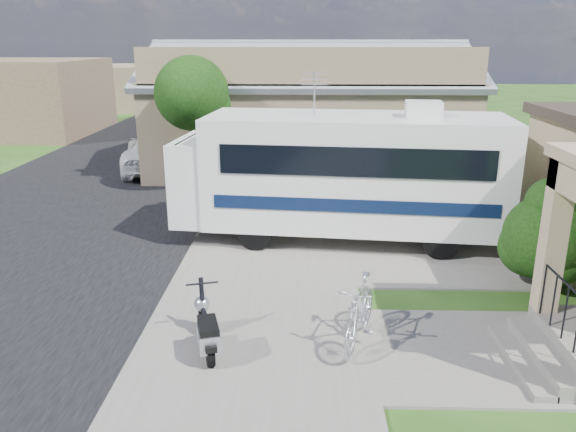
{
  "coord_description": "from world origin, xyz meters",
  "views": [
    {
      "loc": [
        -0.15,
        -9.33,
        5.02
      ],
      "look_at": [
        -0.5,
        2.5,
        1.3
      ],
      "focal_mm": 35.0,
      "sensor_mm": 36.0,
      "label": 1
    }
  ],
  "objects_px": {
    "pickup_truck": "(157,152)",
    "shrub": "(549,233)",
    "bicycle": "(360,315)",
    "garden_hose": "(527,336)",
    "van": "(187,122)",
    "motorhome": "(342,171)",
    "scooter": "(207,329)"
  },
  "relations": [
    {
      "from": "pickup_truck",
      "to": "shrub",
      "type": "bearing_deg",
      "value": 122.93
    },
    {
      "from": "bicycle",
      "to": "garden_hose",
      "type": "xyz_separation_m",
      "value": [
        2.96,
        0.24,
        -0.5
      ]
    },
    {
      "from": "van",
      "to": "bicycle",
      "type": "bearing_deg",
      "value": -66.21
    },
    {
      "from": "garden_hose",
      "to": "shrub",
      "type": "bearing_deg",
      "value": 62.97
    },
    {
      "from": "pickup_truck",
      "to": "van",
      "type": "bearing_deg",
      "value": -99.94
    },
    {
      "from": "van",
      "to": "garden_hose",
      "type": "bearing_deg",
      "value": -58.92
    },
    {
      "from": "bicycle",
      "to": "shrub",
      "type": "bearing_deg",
      "value": 49.62
    },
    {
      "from": "shrub",
      "to": "bicycle",
      "type": "relative_size",
      "value": 1.25
    },
    {
      "from": "shrub",
      "to": "garden_hose",
      "type": "relative_size",
      "value": 6.87
    },
    {
      "from": "motorhome",
      "to": "pickup_truck",
      "type": "distance_m",
      "value": 10.69
    },
    {
      "from": "shrub",
      "to": "scooter",
      "type": "xyz_separation_m",
      "value": [
        -6.62,
        -2.79,
        -0.77
      ]
    },
    {
      "from": "scooter",
      "to": "van",
      "type": "relative_size",
      "value": 0.23
    },
    {
      "from": "bicycle",
      "to": "van",
      "type": "height_order",
      "value": "van"
    },
    {
      "from": "scooter",
      "to": "motorhome",
      "type": "bearing_deg",
      "value": 50.43
    },
    {
      "from": "motorhome",
      "to": "bicycle",
      "type": "relative_size",
      "value": 4.41
    },
    {
      "from": "scooter",
      "to": "pickup_truck",
      "type": "xyz_separation_m",
      "value": [
        -4.34,
        13.87,
        0.27
      ]
    },
    {
      "from": "bicycle",
      "to": "pickup_truck",
      "type": "xyz_separation_m",
      "value": [
        -6.89,
        13.5,
        0.16
      ]
    },
    {
      "from": "scooter",
      "to": "bicycle",
      "type": "distance_m",
      "value": 2.58
    },
    {
      "from": "scooter",
      "to": "pickup_truck",
      "type": "bearing_deg",
      "value": 91.69
    },
    {
      "from": "garden_hose",
      "to": "motorhome",
      "type": "bearing_deg",
      "value": 119.7
    },
    {
      "from": "shrub",
      "to": "scooter",
      "type": "bearing_deg",
      "value": -157.13
    },
    {
      "from": "garden_hose",
      "to": "scooter",
      "type": "bearing_deg",
      "value": -173.67
    },
    {
      "from": "motorhome",
      "to": "shrub",
      "type": "bearing_deg",
      "value": -30.49
    },
    {
      "from": "van",
      "to": "garden_hose",
      "type": "height_order",
      "value": "van"
    },
    {
      "from": "pickup_truck",
      "to": "garden_hose",
      "type": "height_order",
      "value": "pickup_truck"
    },
    {
      "from": "motorhome",
      "to": "van",
      "type": "distance_m",
      "value": 16.76
    },
    {
      "from": "shrub",
      "to": "van",
      "type": "bearing_deg",
      "value": 121.68
    },
    {
      "from": "van",
      "to": "scooter",
      "type": "bearing_deg",
      "value": -72.99
    },
    {
      "from": "bicycle",
      "to": "van",
      "type": "xyz_separation_m",
      "value": [
        -7.12,
        20.56,
        0.39
      ]
    },
    {
      "from": "scooter",
      "to": "garden_hose",
      "type": "height_order",
      "value": "scooter"
    },
    {
      "from": "motorhome",
      "to": "bicycle",
      "type": "height_order",
      "value": "motorhome"
    },
    {
      "from": "bicycle",
      "to": "pickup_truck",
      "type": "bearing_deg",
      "value": 135.88
    }
  ]
}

